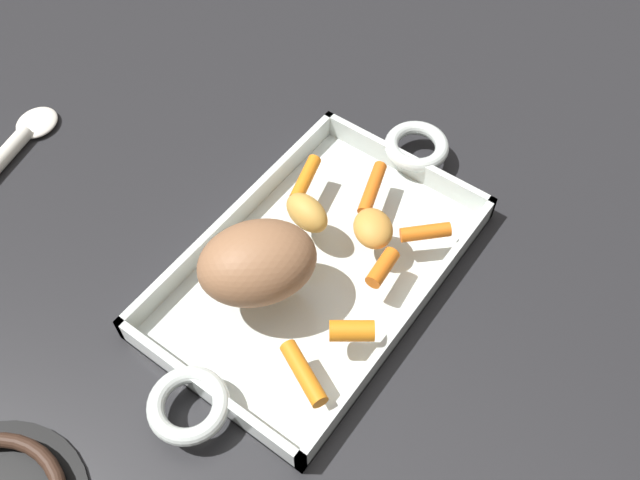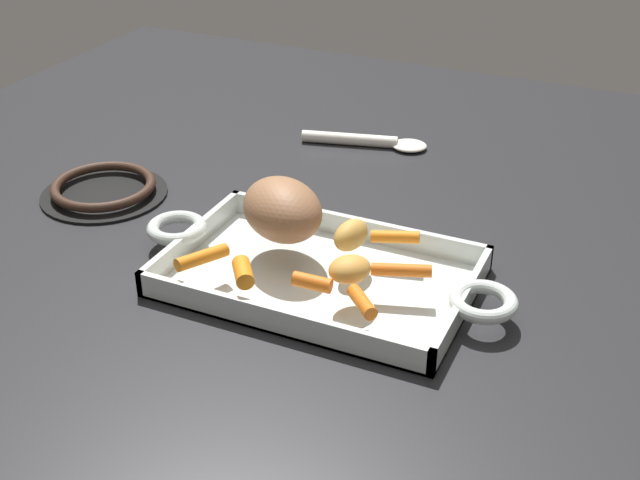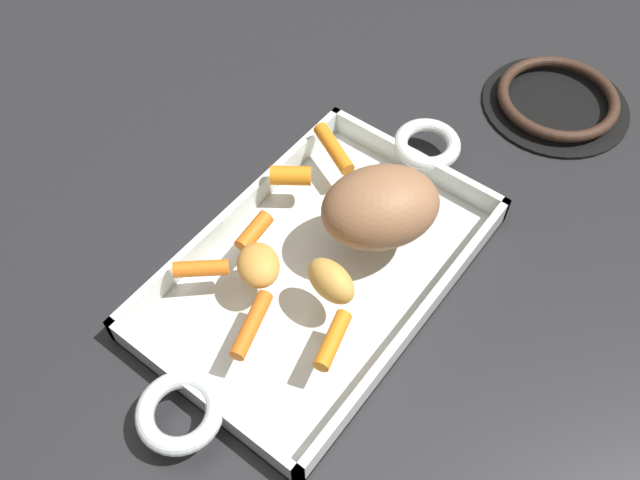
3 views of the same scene
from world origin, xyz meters
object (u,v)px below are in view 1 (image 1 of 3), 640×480
at_px(baby_carrot_southwest, 370,187).
at_px(baby_carrot_northeast, 306,178).
at_px(roasting_dish, 317,268).
at_px(baby_carrot_short, 383,268).
at_px(serving_spoon, 6,155).
at_px(baby_carrot_northwest, 352,331).
at_px(potato_golden_small, 307,213).
at_px(pork_roast, 257,263).
at_px(baby_carrot_center_left, 304,373).
at_px(potato_halved, 373,228).
at_px(baby_carrot_southeast, 425,232).

xyz_separation_m(baby_carrot_southwest, baby_carrot_northeast, (-0.03, 0.07, 0.00)).
distance_m(roasting_dish, baby_carrot_short, 0.08).
xyz_separation_m(roasting_dish, serving_spoon, (-0.09, 0.42, -0.00)).
bearing_deg(baby_carrot_northwest, baby_carrot_southwest, 28.42).
height_order(baby_carrot_southwest, baby_carrot_northeast, baby_carrot_northeast).
bearing_deg(baby_carrot_northeast, baby_carrot_southwest, -63.40).
distance_m(potato_golden_small, serving_spoon, 0.40).
xyz_separation_m(pork_roast, baby_carrot_short, (0.09, -0.10, -0.03)).
distance_m(baby_carrot_short, baby_carrot_center_left, 0.14).
height_order(baby_carrot_short, baby_carrot_center_left, same).
bearing_deg(potato_golden_small, baby_carrot_northeast, 38.67).
relative_size(baby_carrot_southwest, serving_spoon, 0.33).
xyz_separation_m(baby_carrot_southwest, serving_spoon, (-0.20, 0.41, -0.04)).
relative_size(baby_carrot_center_left, potato_halved, 1.35).
xyz_separation_m(pork_roast, serving_spoon, (-0.03, 0.39, -0.07)).
relative_size(baby_carrot_southwest, baby_carrot_northeast, 1.17).
bearing_deg(pork_roast, potato_halved, -27.87).
bearing_deg(baby_carrot_southeast, potato_golden_small, 118.13).
xyz_separation_m(baby_carrot_short, potato_golden_small, (0.00, 0.10, 0.01)).
height_order(baby_carrot_short, baby_carrot_northeast, same).
distance_m(baby_carrot_northwest, potato_golden_small, 0.15).
bearing_deg(baby_carrot_southeast, baby_carrot_northwest, -178.26).
xyz_separation_m(baby_carrot_short, serving_spoon, (-0.12, 0.49, -0.04)).
height_order(baby_carrot_southeast, potato_halved, potato_halved).
bearing_deg(baby_carrot_southeast, roasting_dish, 137.77).
xyz_separation_m(baby_carrot_center_left, serving_spoon, (0.03, 0.49, -0.04)).
xyz_separation_m(baby_carrot_short, potato_halved, (0.03, 0.03, 0.01)).
relative_size(roasting_dish, baby_carrot_short, 10.79).
height_order(baby_carrot_northeast, serving_spoon, baby_carrot_northeast).
distance_m(baby_carrot_short, baby_carrot_southwest, 0.11).
bearing_deg(potato_golden_small, potato_halved, -68.39).
bearing_deg(baby_carrot_northeast, baby_carrot_center_left, -143.46).
relative_size(baby_carrot_center_left, potato_golden_small, 1.23).
distance_m(pork_roast, baby_carrot_center_left, 0.12).
xyz_separation_m(baby_carrot_southwest, potato_golden_small, (-0.08, 0.03, 0.01)).
relative_size(potato_golden_small, potato_halved, 1.10).
bearing_deg(serving_spoon, potato_halved, -85.88).
distance_m(baby_carrot_center_left, baby_carrot_northeast, 0.24).
bearing_deg(baby_carrot_southeast, baby_carrot_center_left, 177.95).
bearing_deg(potato_golden_small, roasting_dish, -129.05).
distance_m(baby_carrot_short, baby_carrot_northwest, 0.08).
xyz_separation_m(pork_roast, baby_carrot_northeast, (0.14, 0.04, -0.03)).
relative_size(baby_carrot_northwest, serving_spoon, 0.21).
height_order(pork_roast, baby_carrot_short, pork_roast).
xyz_separation_m(baby_carrot_short, baby_carrot_southwest, (0.08, 0.07, -0.00)).
height_order(pork_roast, potato_golden_small, pork_roast).
xyz_separation_m(baby_carrot_southwest, potato_halved, (-0.05, -0.04, 0.01)).
relative_size(baby_carrot_southeast, baby_carrot_northwest, 1.23).
relative_size(baby_carrot_short, potato_golden_small, 0.81).
xyz_separation_m(baby_carrot_northwest, potato_golden_small, (0.09, 0.12, 0.01)).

